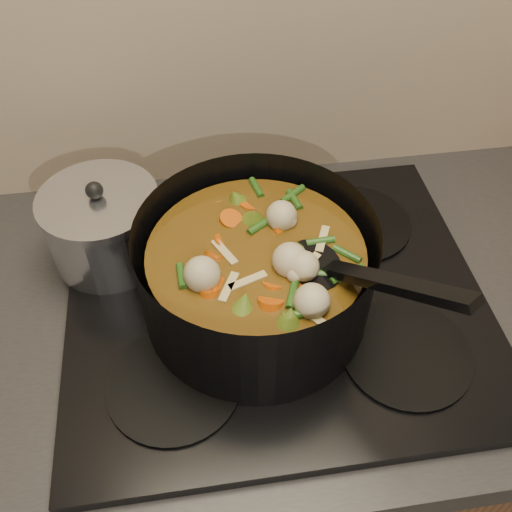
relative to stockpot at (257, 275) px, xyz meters
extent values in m
cube|color=brown|center=(0.03, 0.02, -0.57)|extent=(2.60, 0.60, 0.86)
cube|color=black|center=(0.03, 0.02, -0.12)|extent=(2.64, 0.64, 0.05)
cube|color=black|center=(0.03, 0.02, -0.08)|extent=(0.62, 0.54, 0.02)
cylinder|color=black|center=(-0.13, -0.11, -0.07)|extent=(0.18, 0.18, 0.01)
cylinder|color=black|center=(0.19, -0.11, -0.07)|extent=(0.18, 0.18, 0.01)
cylinder|color=black|center=(-0.13, 0.15, -0.07)|extent=(0.18, 0.18, 0.01)
cylinder|color=black|center=(0.19, 0.15, -0.07)|extent=(0.18, 0.18, 0.01)
cylinder|color=black|center=(0.00, 0.00, 0.01)|extent=(0.42, 0.42, 0.16)
cylinder|color=black|center=(0.00, 0.00, -0.07)|extent=(0.32, 0.32, 0.01)
cylinder|color=brown|center=(0.00, 0.00, -0.01)|extent=(0.29, 0.29, 0.11)
cylinder|color=#C24F09|center=(0.04, 0.00, 0.04)|extent=(0.03, 0.03, 0.03)
cylinder|color=#C24F09|center=(0.04, 0.06, 0.04)|extent=(0.04, 0.04, 0.03)
cylinder|color=#C24F09|center=(-0.03, 0.11, 0.04)|extent=(0.05, 0.04, 0.03)
cylinder|color=#C24F09|center=(-0.06, 0.02, 0.04)|extent=(0.04, 0.04, 0.03)
cylinder|color=#C24F09|center=(-0.08, -0.05, 0.04)|extent=(0.04, 0.04, 0.03)
cylinder|color=#C24F09|center=(0.00, -0.04, 0.04)|extent=(0.05, 0.05, 0.03)
cylinder|color=#C24F09|center=(0.06, -0.05, 0.04)|extent=(0.04, 0.04, 0.03)
cylinder|color=#C24F09|center=(0.10, 0.03, 0.04)|extent=(0.04, 0.03, 0.03)
cylinder|color=#C24F09|center=(0.02, 0.06, 0.04)|extent=(0.04, 0.05, 0.03)
cylinder|color=#C24F09|center=(-0.05, 0.08, 0.04)|extent=(0.04, 0.04, 0.03)
cylinder|color=#C24F09|center=(-0.04, 0.00, 0.04)|extent=(0.03, 0.03, 0.03)
sphere|color=tan|center=(0.07, 0.00, 0.06)|extent=(0.04, 0.04, 0.04)
sphere|color=tan|center=(0.00, 0.07, 0.06)|extent=(0.04, 0.04, 0.04)
sphere|color=tan|center=(-0.07, -0.01, 0.06)|extent=(0.04, 0.04, 0.04)
sphere|color=tan|center=(0.01, -0.07, 0.06)|extent=(0.04, 0.04, 0.04)
sphere|color=tan|center=(0.07, 0.02, 0.06)|extent=(0.04, 0.04, 0.04)
cone|color=#5D721C|center=(0.01, -0.09, 0.05)|extent=(0.04, 0.04, 0.04)
cone|color=#5D721C|center=(0.09, 0.02, 0.05)|extent=(0.04, 0.04, 0.04)
cone|color=#5D721C|center=(-0.03, 0.09, 0.05)|extent=(0.04, 0.04, 0.04)
cone|color=#5D721C|center=(-0.09, -0.03, 0.05)|extent=(0.04, 0.04, 0.04)
cone|color=#5D721C|center=(0.03, -0.08, 0.05)|extent=(0.04, 0.04, 0.04)
cylinder|color=#2A5619|center=(0.03, 0.04, 0.05)|extent=(0.01, 0.04, 0.01)
cylinder|color=#2A5619|center=(-0.02, 0.11, 0.05)|extent=(0.04, 0.03, 0.01)
cylinder|color=#2A5619|center=(-0.08, 0.05, 0.05)|extent=(0.04, 0.02, 0.01)
cylinder|color=#2A5619|center=(-0.07, -0.02, 0.05)|extent=(0.03, 0.04, 0.01)
cylinder|color=#2A5619|center=(-0.02, -0.04, 0.05)|extent=(0.03, 0.04, 0.01)
cylinder|color=#2A5619|center=(0.04, -0.10, 0.05)|extent=(0.04, 0.02, 0.01)
cylinder|color=#2A5619|center=(0.09, -0.03, 0.05)|extent=(0.04, 0.04, 0.01)
cylinder|color=#2A5619|center=(0.06, 0.04, 0.05)|extent=(0.01, 0.04, 0.01)
cylinder|color=#2A5619|center=(0.01, 0.05, 0.05)|extent=(0.04, 0.03, 0.01)
cylinder|color=#2A5619|center=(-0.07, 0.09, 0.05)|extent=(0.04, 0.02, 0.01)
cylinder|color=#2A5619|center=(-0.09, 0.00, 0.05)|extent=(0.03, 0.04, 0.01)
cylinder|color=#2A5619|center=(-0.05, -0.05, 0.05)|extent=(0.03, 0.04, 0.01)
cylinder|color=#2A5619|center=(0.00, -0.05, 0.05)|extent=(0.04, 0.02, 0.01)
cube|color=tan|center=(-0.08, 0.02, 0.05)|extent=(0.05, 0.01, 0.00)
cube|color=tan|center=(-0.04, -0.07, 0.05)|extent=(0.02, 0.05, 0.00)
cube|color=tan|center=(0.06, -0.05, 0.05)|extent=(0.05, 0.03, 0.00)
cube|color=tan|center=(0.05, 0.06, 0.05)|extent=(0.04, 0.04, 0.00)
cube|color=tan|center=(-0.05, 0.06, 0.05)|extent=(0.03, 0.05, 0.00)
cube|color=tan|center=(-0.07, -0.04, 0.05)|extent=(0.05, 0.02, 0.00)
ellipsoid|color=black|center=(0.07, -0.03, 0.05)|extent=(0.08, 0.10, 0.01)
cube|color=black|center=(0.14, -0.12, 0.10)|extent=(0.12, 0.17, 0.12)
cylinder|color=silver|center=(-0.21, 0.14, -0.02)|extent=(0.17, 0.17, 0.11)
cylinder|color=silver|center=(-0.21, 0.14, 0.04)|extent=(0.18, 0.18, 0.01)
sphere|color=black|center=(-0.21, 0.14, 0.06)|extent=(0.03, 0.03, 0.03)
camera|label=1|loc=(-0.08, -0.51, 0.60)|focal=40.00mm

